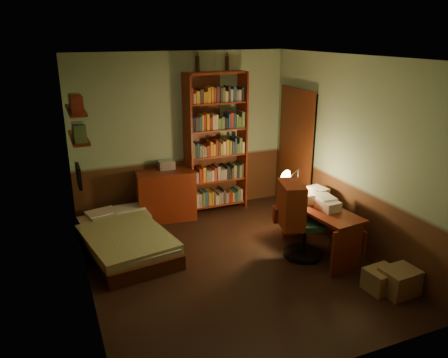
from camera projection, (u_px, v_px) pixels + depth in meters
name	position (u px, v px, depth m)	size (l,w,h in m)	color
floor	(231.00, 265.00, 5.67)	(3.50, 4.00, 0.02)	black
ceiling	(233.00, 57.00, 4.83)	(3.50, 4.00, 0.02)	silver
wall_back	(182.00, 135.00, 7.00)	(3.50, 0.02, 2.60)	gray
wall_left	(79.00, 189.00, 4.61)	(0.02, 4.00, 2.60)	gray
wall_right	(351.00, 154.00, 5.89)	(0.02, 4.00, 2.60)	gray
wall_front	(332.00, 239.00, 3.49)	(3.50, 0.02, 2.60)	gray
doorway	(297.00, 153.00, 7.11)	(0.06, 0.90, 2.00)	black
door_trim	(295.00, 153.00, 7.09)	(0.02, 0.98, 2.08)	#3F1B0C
bed	(124.00, 232.00, 5.97)	(0.96, 1.80, 0.53)	#768B52
dresser	(166.00, 195.00, 6.94)	(0.90, 0.45, 0.80)	maroon
mini_stereo	(166.00, 165.00, 6.92)	(0.25, 0.19, 0.13)	#B2B2B7
bookshelf	(216.00, 144.00, 7.10)	(0.98, 0.30, 2.29)	maroon
bottle_left	(198.00, 64.00, 6.70)	(0.06, 0.06, 0.23)	black
bottle_right	(227.00, 63.00, 6.89)	(0.06, 0.06, 0.22)	black
desk	(319.00, 230.00, 5.90)	(0.50, 1.21, 0.65)	maroon
paper_stack	(318.00, 191.00, 6.25)	(0.20, 0.27, 0.11)	silver
desk_lamp	(298.00, 174.00, 6.23)	(0.18, 0.18, 0.60)	black
office_chair	(305.00, 222.00, 5.74)	(0.50, 0.44, 0.99)	#295B40
red_jacket	(288.00, 165.00, 5.46)	(0.27, 0.50, 0.59)	#AB3D1F
wall_shelf_lower	(79.00, 138.00, 5.52)	(0.20, 0.90, 0.03)	maroon
wall_shelf_upper	(76.00, 110.00, 5.40)	(0.20, 0.90, 0.03)	maroon
framed_picture	(79.00, 176.00, 5.16)	(0.04, 0.32, 0.26)	black
cardboard_box_a	(399.00, 281.00, 5.01)	(0.40, 0.32, 0.30)	olive
cardboard_box_b	(381.00, 279.00, 5.09)	(0.37, 0.30, 0.26)	olive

